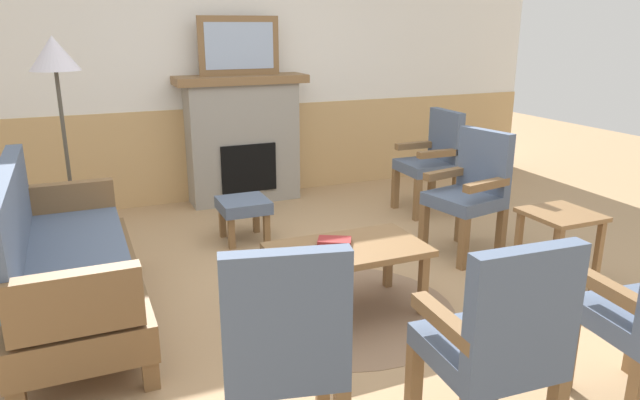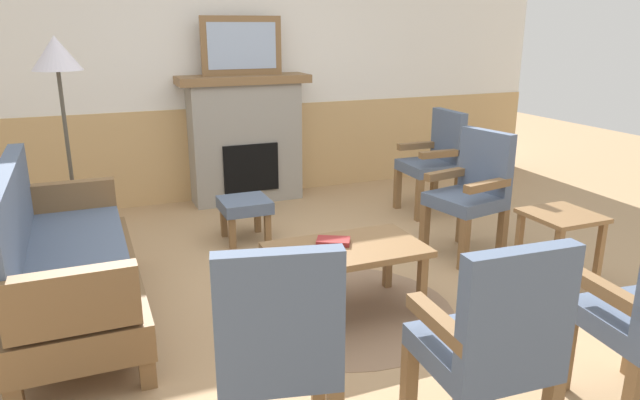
% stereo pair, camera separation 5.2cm
% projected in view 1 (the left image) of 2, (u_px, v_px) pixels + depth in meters
% --- Properties ---
extents(ground_plane, '(14.00, 14.00, 0.00)m').
position_uv_depth(ground_plane, '(340.00, 290.00, 4.00)').
color(ground_plane, tan).
extents(wall_back, '(7.20, 0.14, 2.70)m').
position_uv_depth(wall_back, '(234.00, 70.00, 5.91)').
color(wall_back, white).
rests_on(wall_back, ground_plane).
extents(fireplace, '(1.30, 0.44, 1.28)m').
position_uv_depth(fireplace, '(243.00, 138.00, 5.88)').
color(fireplace, gray).
rests_on(fireplace, ground_plane).
extents(framed_picture, '(0.80, 0.04, 0.56)m').
position_uv_depth(framed_picture, '(239.00, 46.00, 5.62)').
color(framed_picture, brown).
rests_on(framed_picture, fireplace).
extents(couch, '(0.70, 1.80, 0.98)m').
position_uv_depth(couch, '(66.00, 264.00, 3.42)').
color(couch, brown).
rests_on(couch, ground_plane).
extents(coffee_table, '(0.96, 0.56, 0.44)m').
position_uv_depth(coffee_table, '(347.00, 255.00, 3.59)').
color(coffee_table, brown).
rests_on(coffee_table, ground_plane).
extents(round_rug, '(1.38, 1.38, 0.01)m').
position_uv_depth(round_rug, '(347.00, 310.00, 3.70)').
color(round_rug, '#896B51').
rests_on(round_rug, ground_plane).
extents(book_on_table, '(0.24, 0.21, 0.03)m').
position_uv_depth(book_on_table, '(334.00, 241.00, 3.62)').
color(book_on_table, maroon).
rests_on(book_on_table, coffee_table).
extents(footstool, '(0.40, 0.40, 0.36)m').
position_uv_depth(footstool, '(244.00, 208.00, 4.85)').
color(footstool, brown).
rests_on(footstool, ground_plane).
extents(armchair_near_fireplace, '(0.56, 0.56, 0.98)m').
position_uv_depth(armchair_near_fireplace, '(471.00, 188.00, 4.51)').
color(armchair_near_fireplace, brown).
rests_on(armchair_near_fireplace, ground_plane).
extents(armchair_by_window_left, '(0.49, 0.49, 0.98)m').
position_uv_depth(armchair_by_window_left, '(433.00, 157.00, 5.56)').
color(armchair_by_window_left, brown).
rests_on(armchair_by_window_left, ground_plane).
extents(armchair_front_left, '(0.51, 0.51, 0.98)m').
position_uv_depth(armchair_front_left, '(498.00, 340.00, 2.33)').
color(armchair_front_left, brown).
rests_on(armchair_front_left, ground_plane).
extents(armchair_corner_left, '(0.58, 0.58, 0.98)m').
position_uv_depth(armchair_corner_left, '(284.00, 343.00, 2.30)').
color(armchair_corner_left, brown).
rests_on(armchair_corner_left, ground_plane).
extents(side_table, '(0.44, 0.44, 0.55)m').
position_uv_depth(side_table, '(560.00, 229.00, 3.91)').
color(side_table, brown).
rests_on(side_table, ground_plane).
extents(floor_lamp_by_couch, '(0.36, 0.36, 1.68)m').
position_uv_depth(floor_lamp_by_couch, '(55.00, 68.00, 4.25)').
color(floor_lamp_by_couch, '#332D28').
rests_on(floor_lamp_by_couch, ground_plane).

